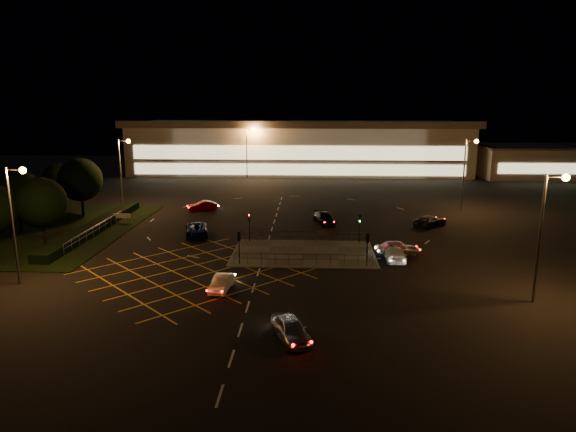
{
  "coord_description": "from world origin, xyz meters",
  "views": [
    {
      "loc": [
        2.75,
        -52.19,
        15.29
      ],
      "look_at": [
        0.03,
        6.48,
        2.0
      ],
      "focal_mm": 32.0,
      "sensor_mm": 36.0,
      "label": 1
    }
  ],
  "objects_px": {
    "signal_ne": "(360,223)",
    "car_queue_white": "(222,283)",
    "car_left_blue": "(197,230)",
    "car_approach_white": "(395,254)",
    "signal_nw": "(249,221)",
    "car_right_silver": "(398,248)",
    "car_circ_red": "(203,206)",
    "signal_se": "(367,243)",
    "car_far_dkgrey": "(325,218)",
    "signal_sw": "(239,241)",
    "car_near_silver": "(291,329)",
    "car_east_grey": "(430,221)"
  },
  "relations": [
    {
      "from": "signal_nw",
      "to": "car_left_blue",
      "type": "relative_size",
      "value": 0.59
    },
    {
      "from": "signal_sw",
      "to": "car_near_silver",
      "type": "distance_m",
      "value": 16.33
    },
    {
      "from": "car_approach_white",
      "to": "car_circ_red",
      "type": "bearing_deg",
      "value": -41.59
    },
    {
      "from": "car_queue_white",
      "to": "car_far_dkgrey",
      "type": "bearing_deg",
      "value": 74.58
    },
    {
      "from": "signal_se",
      "to": "signal_nw",
      "type": "bearing_deg",
      "value": -33.65
    },
    {
      "from": "car_circ_red",
      "to": "signal_se",
      "type": "bearing_deg",
      "value": 18.54
    },
    {
      "from": "signal_sw",
      "to": "signal_ne",
      "type": "relative_size",
      "value": 1.0
    },
    {
      "from": "car_east_grey",
      "to": "signal_se",
      "type": "bearing_deg",
      "value": 107.49
    },
    {
      "from": "signal_ne",
      "to": "car_far_dkgrey",
      "type": "xyz_separation_m",
      "value": [
        -3.55,
        9.19,
        -1.66
      ]
    },
    {
      "from": "signal_nw",
      "to": "car_right_silver",
      "type": "bearing_deg",
      "value": -14.71
    },
    {
      "from": "car_near_silver",
      "to": "signal_se",
      "type": "bearing_deg",
      "value": 44.75
    },
    {
      "from": "car_near_silver",
      "to": "signal_ne",
      "type": "bearing_deg",
      "value": 52.18
    },
    {
      "from": "signal_se",
      "to": "car_circ_red",
      "type": "relative_size",
      "value": 0.77
    },
    {
      "from": "signal_nw",
      "to": "signal_ne",
      "type": "height_order",
      "value": "same"
    },
    {
      "from": "car_queue_white",
      "to": "car_left_blue",
      "type": "bearing_deg",
      "value": 114.33
    },
    {
      "from": "car_queue_white",
      "to": "car_approach_white",
      "type": "distance_m",
      "value": 17.75
    },
    {
      "from": "car_left_blue",
      "to": "car_circ_red",
      "type": "height_order",
      "value": "car_left_blue"
    },
    {
      "from": "signal_nw",
      "to": "car_approach_white",
      "type": "distance_m",
      "value": 16.13
    },
    {
      "from": "car_left_blue",
      "to": "car_approach_white",
      "type": "relative_size",
      "value": 1.15
    },
    {
      "from": "signal_sw",
      "to": "car_circ_red",
      "type": "bearing_deg",
      "value": -70.5
    },
    {
      "from": "signal_sw",
      "to": "car_right_silver",
      "type": "distance_m",
      "value": 16.07
    },
    {
      "from": "signal_ne",
      "to": "car_right_silver",
      "type": "height_order",
      "value": "signal_ne"
    },
    {
      "from": "car_right_silver",
      "to": "car_approach_white",
      "type": "relative_size",
      "value": 0.95
    },
    {
      "from": "signal_sw",
      "to": "car_right_silver",
      "type": "relative_size",
      "value": 0.72
    },
    {
      "from": "signal_se",
      "to": "car_approach_white",
      "type": "height_order",
      "value": "signal_se"
    },
    {
      "from": "car_far_dkgrey",
      "to": "car_approach_white",
      "type": "xyz_separation_m",
      "value": [
        6.47,
        -15.09,
        -0.03
      ]
    },
    {
      "from": "signal_sw",
      "to": "car_east_grey",
      "type": "xyz_separation_m",
      "value": [
        21.55,
        16.47,
        -1.71
      ]
    },
    {
      "from": "car_right_silver",
      "to": "signal_nw",
      "type": "bearing_deg",
      "value": 69.36
    },
    {
      "from": "signal_nw",
      "to": "car_approach_white",
      "type": "xyz_separation_m",
      "value": [
        14.92,
        -5.91,
        -1.69
      ]
    },
    {
      "from": "signal_nw",
      "to": "car_far_dkgrey",
      "type": "height_order",
      "value": "signal_nw"
    },
    {
      "from": "car_far_dkgrey",
      "to": "car_circ_red",
      "type": "bearing_deg",
      "value": 142.43
    },
    {
      "from": "car_queue_white",
      "to": "car_left_blue",
      "type": "xyz_separation_m",
      "value": [
        -5.8,
        16.86,
        0.13
      ]
    },
    {
      "from": "car_near_silver",
      "to": "car_right_silver",
      "type": "relative_size",
      "value": 0.98
    },
    {
      "from": "car_queue_white",
      "to": "signal_se",
      "type": "bearing_deg",
      "value": 33.05
    },
    {
      "from": "car_approach_white",
      "to": "signal_sw",
      "type": "bearing_deg",
      "value": 9.68
    },
    {
      "from": "car_left_blue",
      "to": "car_east_grey",
      "type": "height_order",
      "value": "car_left_blue"
    },
    {
      "from": "car_circ_red",
      "to": "car_approach_white",
      "type": "bearing_deg",
      "value": 24.88
    },
    {
      "from": "car_left_blue",
      "to": "car_approach_white",
      "type": "bearing_deg",
      "value": -34.45
    },
    {
      "from": "car_approach_white",
      "to": "car_near_silver",
      "type": "bearing_deg",
      "value": 63.26
    },
    {
      "from": "signal_nw",
      "to": "car_circ_red",
      "type": "xyz_separation_m",
      "value": [
        -8.59,
        16.27,
        -1.69
      ]
    },
    {
      "from": "signal_ne",
      "to": "car_queue_white",
      "type": "bearing_deg",
      "value": -130.74
    },
    {
      "from": "car_near_silver",
      "to": "signal_nw",
      "type": "bearing_deg",
      "value": 81.08
    },
    {
      "from": "car_near_silver",
      "to": "car_far_dkgrey",
      "type": "relative_size",
      "value": 0.89
    },
    {
      "from": "car_left_blue",
      "to": "car_right_silver",
      "type": "height_order",
      "value": "car_right_silver"
    },
    {
      "from": "signal_nw",
      "to": "car_circ_red",
      "type": "distance_m",
      "value": 18.48
    },
    {
      "from": "car_near_silver",
      "to": "car_east_grey",
      "type": "relative_size",
      "value": 0.91
    },
    {
      "from": "signal_nw",
      "to": "car_circ_red",
      "type": "relative_size",
      "value": 0.77
    },
    {
      "from": "car_right_silver",
      "to": "signal_sw",
      "type": "bearing_deg",
      "value": 98.26
    },
    {
      "from": "car_far_dkgrey",
      "to": "car_right_silver",
      "type": "relative_size",
      "value": 1.1
    },
    {
      "from": "car_queue_white",
      "to": "car_circ_red",
      "type": "distance_m",
      "value": 31.89
    }
  ]
}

